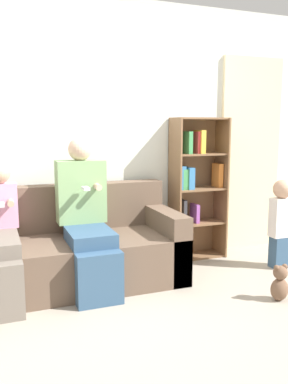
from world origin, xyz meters
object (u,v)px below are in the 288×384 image
object	(u,v)px
child_seated	(3,233)
toddler_standing	(281,220)
bookshelf	(195,183)
teddy_bear	(280,284)
adult_seated	(86,212)
couch	(72,251)

from	to	relation	value
child_seated	toddler_standing	world-z (taller)	child_seated
toddler_standing	bookshelf	size ratio (longest dim) A/B	0.60
toddler_standing	child_seated	bearing A→B (deg)	176.27
child_seated	teddy_bear	size ratio (longest dim) A/B	3.62
adult_seated	bookshelf	world-z (taller)	bookshelf
adult_seated	bookshelf	distance (m)	1.31
toddler_standing	bookshelf	world-z (taller)	bookshelf
adult_seated	toddler_standing	size ratio (longest dim) A/B	1.47
couch	adult_seated	xyz separation A→B (m)	(0.10, -0.10, 0.36)
teddy_bear	toddler_standing	bearing A→B (deg)	51.15
child_seated	bookshelf	world-z (taller)	bookshelf
couch	teddy_bear	world-z (taller)	couch
couch	adult_seated	world-z (taller)	adult_seated
child_seated	couch	bearing A→B (deg)	14.99
couch	teddy_bear	size ratio (longest dim) A/B	6.32
couch	toddler_standing	distance (m)	1.99
adult_seated	child_seated	bearing A→B (deg)	-176.05
adult_seated	bookshelf	xyz separation A→B (m)	(1.24, 0.40, 0.13)
adult_seated	toddler_standing	distance (m)	1.87
couch	teddy_bear	xyz separation A→B (m)	(1.44, -0.95, -0.15)
adult_seated	bookshelf	bearing A→B (deg)	18.09
toddler_standing	teddy_bear	size ratio (longest dim) A/B	2.92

